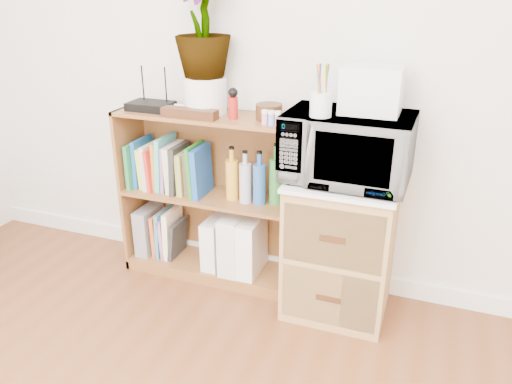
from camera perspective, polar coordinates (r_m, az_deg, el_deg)
The scene contains 21 objects.
skirting_board at distance 2.97m, azimuth 2.41°, elevation -8.19°, with size 4.00×0.02×0.10m, color white.
bookshelf at distance 2.77m, azimuth -5.25°, elevation -0.71°, with size 1.00×0.30×0.95m, color brown.
wicker_unit at distance 2.55m, azimuth 9.59°, elevation -6.27°, with size 0.50×0.45×0.70m, color #9E7542.
microwave at distance 2.33m, azimuth 10.39°, elevation 5.03°, with size 0.57×0.39×0.32m, color white.
pen_cup at distance 2.21m, azimuth 7.43°, elevation 9.90°, with size 0.10×0.10×0.11m, color white.
small_appliance at distance 2.31m, azimuth 13.09°, elevation 11.31°, with size 0.26×0.22×0.21m, color white.
router at distance 2.75m, azimuth -11.94°, elevation 9.60°, with size 0.23×0.16×0.04m, color black.
white_bowl at distance 2.67m, azimuth -9.52°, elevation 9.29°, with size 0.13×0.13×0.03m, color white.
plant_pot at distance 2.62m, azimuth -5.79°, elevation 10.95°, with size 0.22×0.22×0.19m, color white.
potted_plant at distance 2.57m, azimuth -6.10°, elevation 18.48°, with size 0.28×0.28×0.50m, color #3B6F2C.
trinket_box at distance 2.55m, azimuth -7.60°, elevation 8.91°, with size 0.29×0.07×0.05m, color #3A220F.
kokeshi_doll at distance 2.50m, azimuth -2.63°, elevation 9.57°, with size 0.05×0.05×0.11m, color #A31914.
wooden_bowl at distance 2.49m, azimuth 1.49°, elevation 9.15°, with size 0.13×0.13×0.08m, color #3B2310.
paint_jars at distance 2.39m, azimuth 1.76°, elevation 8.28°, with size 0.11×0.04×0.06m, color #D87881.
file_box at distance 3.07m, azimuth -12.08°, elevation -4.14°, with size 0.08×0.23×0.28m, color gray.
magazine_holder_left at distance 2.87m, azimuth -4.66°, elevation -5.67°, with size 0.09×0.23×0.29m, color white.
magazine_holder_mid at distance 2.81m, azimuth -2.43°, elevation -5.65°, with size 0.11×0.27×0.34m, color silver.
magazine_holder_right at distance 2.78m, azimuth -0.51°, elevation -6.12°, with size 0.10×0.26×0.32m, color white.
cookbooks at distance 2.82m, azimuth -9.74°, elevation 2.88°, with size 0.44×0.20×0.30m.
liquor_bottles at distance 2.58m, azimuth 1.50°, elevation 1.74°, with size 0.47×0.07×0.32m.
lower_books at distance 3.01m, azimuth -9.91°, elevation -4.71°, with size 0.16×0.19×0.29m.
Camera 1 is at (0.77, -0.18, 1.58)m, focal length 35.00 mm.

